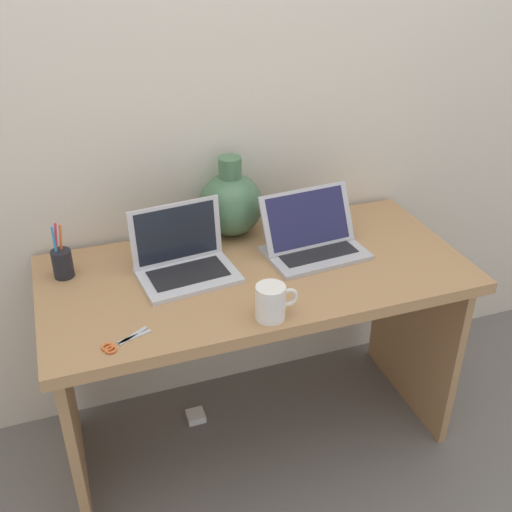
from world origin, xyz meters
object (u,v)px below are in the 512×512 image
object	(u,v)px
coffee_mug	(271,302)
scissors	(118,344)
power_brick	(196,416)
green_vase	(231,203)
pen_cup	(62,263)
laptop_left	(183,256)
laptop_right	(312,237)

from	to	relation	value
coffee_mug	scissors	xyz separation A→B (m)	(-0.44, 0.02, -0.05)
coffee_mug	power_brick	world-z (taller)	coffee_mug
green_vase	coffee_mug	size ratio (longest dim) A/B	2.25
coffee_mug	scissors	size ratio (longest dim) A/B	0.90
coffee_mug	pen_cup	world-z (taller)	pen_cup
coffee_mug	pen_cup	size ratio (longest dim) A/B	0.70
scissors	laptop_left	bearing A→B (deg)	50.70
laptop_left	pen_cup	xyz separation A→B (m)	(-0.37, 0.10, -0.01)
coffee_mug	green_vase	bearing A→B (deg)	85.03
laptop_left	laptop_right	size ratio (longest dim) A/B	0.94
power_brick	laptop_left	bearing A→B (deg)	-106.09
laptop_left	pen_cup	bearing A→B (deg)	165.36
laptop_right	power_brick	world-z (taller)	laptop_right
laptop_left	coffee_mug	distance (m)	0.38
coffee_mug	pen_cup	distance (m)	0.70
green_vase	scissors	bearing A→B (deg)	-132.98
coffee_mug	pen_cup	bearing A→B (deg)	141.89
power_brick	laptop_right	bearing A→B (deg)	-12.80
laptop_right	pen_cup	size ratio (longest dim) A/B	1.90
laptop_right	power_brick	xyz separation A→B (m)	(-0.43, 0.10, -0.79)
laptop_right	pen_cup	xyz separation A→B (m)	(-0.82, 0.11, -0.00)
coffee_mug	laptop_left	bearing A→B (deg)	118.26
laptop_left	power_brick	size ratio (longest dim) A/B	4.69
pen_cup	laptop_left	bearing A→B (deg)	-14.64
laptop_right	scissors	size ratio (longest dim) A/B	2.44
coffee_mug	power_brick	distance (m)	0.91
laptop_left	pen_cup	size ratio (longest dim) A/B	1.78
green_vase	scissors	xyz separation A→B (m)	(-0.49, -0.52, -0.12)
pen_cup	green_vase	bearing A→B (deg)	10.32
power_brick	coffee_mug	bearing A→B (deg)	-69.37
green_vase	scissors	distance (m)	0.72
pen_cup	power_brick	world-z (taller)	pen_cup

